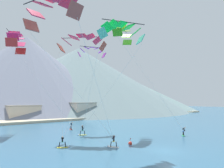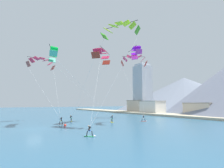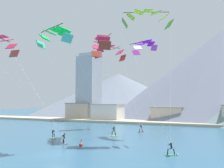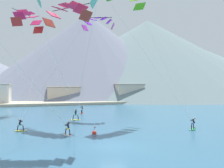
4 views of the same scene
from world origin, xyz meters
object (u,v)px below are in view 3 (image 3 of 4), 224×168
at_px(parafoil_kite_mid_center, 55,36).
at_px(parafoil_kite_distant_high_outer, 144,46).
at_px(race_marker_buoy, 81,145).
at_px(kitesurfer_near_lead, 173,151).
at_px(parafoil_kite_far_right, 2,43).
at_px(kitesurfer_far_left, 54,136).
at_px(parafoil_kite_near_lead, 147,17).
at_px(parafoil_kite_near_trail, 110,51).
at_px(kitesurfer_mid_center, 113,133).
at_px(kitesurfer_far_right, 64,141).
at_px(kitesurfer_near_trail, 142,130).
at_px(parafoil_kite_far_left, 101,44).

bearing_deg(parafoil_kite_mid_center, parafoil_kite_distant_high_outer, 67.01).
height_order(parafoil_kite_distant_high_outer, race_marker_buoy, parafoil_kite_distant_high_outer).
height_order(kitesurfer_near_lead, parafoil_kite_far_right, parafoil_kite_far_right).
bearing_deg(parafoil_kite_mid_center, kitesurfer_far_left, 129.00).
xyz_separation_m(parafoil_kite_near_lead, parafoil_kite_distant_high_outer, (-3.02, 6.83, -3.00)).
distance_m(kitesurfer_far_left, parafoil_kite_distant_high_outer, 23.68).
height_order(parafoil_kite_near_trail, parafoil_kite_far_right, parafoil_kite_near_trail).
height_order(kitesurfer_mid_center, parafoil_kite_near_lead, parafoil_kite_near_lead).
height_order(parafoil_kite_far_right, parafoil_kite_distant_high_outer, parafoil_kite_distant_high_outer).
relative_size(kitesurfer_far_right, race_marker_buoy, 1.68).
bearing_deg(race_marker_buoy, kitesurfer_near_trail, 85.11).
relative_size(kitesurfer_near_lead, parafoil_kite_near_lead, 0.08).
xyz_separation_m(kitesurfer_near_lead, parafoil_kite_mid_center, (-16.44, -1.27, 15.24)).
bearing_deg(parafoil_kite_distant_high_outer, kitesurfer_far_right, -115.20).
relative_size(parafoil_kite_near_lead, parafoil_kite_near_trail, 1.04).
bearing_deg(parafoil_kite_near_lead, kitesurfer_mid_center, 158.82).
bearing_deg(parafoil_kite_mid_center, kitesurfer_near_trail, 76.85).
height_order(kitesurfer_near_lead, parafoil_kite_distant_high_outer, parafoil_kite_distant_high_outer).
bearing_deg(parafoil_kite_far_right, parafoil_kite_distant_high_outer, 45.70).
height_order(kitesurfer_near_trail, kitesurfer_mid_center, kitesurfer_mid_center).
relative_size(kitesurfer_near_trail, parafoil_kite_mid_center, 0.12).
xyz_separation_m(kitesurfer_near_lead, parafoil_kite_distant_high_outer, (-9.03, 16.20, 16.70)).
relative_size(parafoil_kite_near_trail, race_marker_buoy, 18.95).
distance_m(kitesurfer_near_lead, parafoil_kite_far_left, 24.69).
xyz_separation_m(kitesurfer_far_left, kitesurfer_far_right, (5.18, -3.93, 0.01)).
distance_m(parafoil_kite_near_trail, parafoil_kite_far_right, 28.96).
bearing_deg(parafoil_kite_far_right, parafoil_kite_far_left, 47.00).
bearing_deg(kitesurfer_near_lead, kitesurfer_far_left, 167.24).
height_order(kitesurfer_mid_center, parafoil_kite_mid_center, parafoil_kite_mid_center).
bearing_deg(parafoil_kite_distant_high_outer, parafoil_kite_mid_center, -112.99).
relative_size(parafoil_kite_near_lead, parafoil_kite_far_left, 1.20).
xyz_separation_m(kitesurfer_mid_center, parafoil_kite_far_right, (-12.83, -14.31, 15.12)).
bearing_deg(kitesurfer_far_right, parafoil_kite_mid_center, -95.84).
bearing_deg(kitesurfer_near_lead, kitesurfer_mid_center, 138.16).
relative_size(kitesurfer_far_right, parafoil_kite_far_right, 0.11).
xyz_separation_m(parafoil_kite_mid_center, parafoil_kite_far_right, (-10.25, -0.63, -0.03)).
relative_size(parafoil_kite_mid_center, parafoil_kite_distant_high_outer, 2.59).
relative_size(parafoil_kite_distant_high_outer, race_marker_buoy, 5.83).
distance_m(parafoil_kite_mid_center, parafoil_kite_far_right, 10.27).
bearing_deg(parafoil_kite_mid_center, parafoil_kite_near_trail, 100.67).
relative_size(kitesurfer_near_lead, race_marker_buoy, 1.63).
relative_size(parafoil_kite_near_trail, parafoil_kite_far_left, 1.16).
xyz_separation_m(kitesurfer_near_lead, kitesurfer_near_trail, (-11.30, 20.73, 0.01)).
relative_size(parafoil_kite_mid_center, parafoil_kite_far_right, 0.99).
bearing_deg(parafoil_kite_mid_center, race_marker_buoy, 29.00).
bearing_deg(parafoil_kite_near_trail, kitesurfer_far_left, -89.33).
bearing_deg(kitesurfer_near_trail, kitesurfer_mid_center, -107.09).
height_order(kitesurfer_far_left, parafoil_kite_distant_high_outer, parafoil_kite_distant_high_outer).
distance_m(kitesurfer_mid_center, parafoil_kite_near_trail, 24.61).
xyz_separation_m(parafoil_kite_far_left, parafoil_kite_far_right, (-11.36, -12.18, -1.19)).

